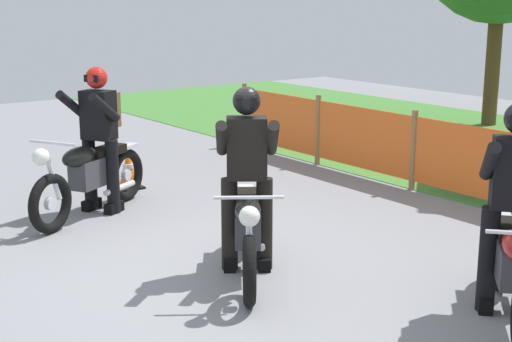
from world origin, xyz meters
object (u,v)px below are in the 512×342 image
at_px(motorcycle_lead, 248,230).
at_px(rider_third, 100,131).
at_px(rider_lead, 247,173).
at_px(traffic_cone, 128,169).
at_px(motorcycle_third, 90,176).

bearing_deg(motorcycle_lead, rider_third, -142.48).
relative_size(rider_lead, rider_third, 1.00).
bearing_deg(rider_lead, traffic_cone, -153.68).
bearing_deg(motorcycle_lead, motorcycle_third, -138.11).
bearing_deg(rider_lead, rider_third, -140.03).
xyz_separation_m(motorcycle_lead, rider_lead, (-0.15, 0.10, 0.48)).
bearing_deg(motorcycle_lead, rider_lead, -179.43).
height_order(motorcycle_lead, rider_lead, rider_lead).
xyz_separation_m(rider_lead, traffic_cone, (-3.32, 0.50, -0.66)).
distance_m(motorcycle_third, rider_third, 0.53).
relative_size(rider_third, traffic_cone, 3.19).
xyz_separation_m(motorcycle_lead, traffic_cone, (-3.47, 0.61, -0.18)).
height_order(motorcycle_third, traffic_cone, motorcycle_third).
bearing_deg(motorcycle_lead, traffic_cone, -154.97).
relative_size(motorcycle_third, traffic_cone, 3.51).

